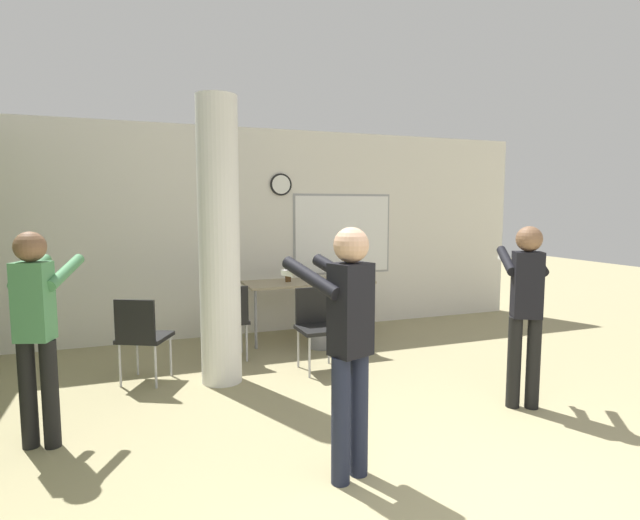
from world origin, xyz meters
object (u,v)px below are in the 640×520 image
Objects in this scene: chair_table_front at (317,322)px; chair_near_pillar at (142,333)px; folding_table at (308,285)px; chair_table_right at (342,309)px; person_playing_side at (526,302)px; person_playing_front at (348,333)px; bottle_on_table at (288,274)px; chair_table_left at (229,316)px; person_watching_back at (37,322)px.

chair_near_pillar is at bearing 175.18° from chair_table_front.
chair_near_pillar reaches higher than folding_table.
chair_table_right is 2.34m from person_playing_side.
chair_near_pillar is 0.55× the size of person_playing_side.
chair_table_right is at bearing 67.85° from person_playing_front.
person_playing_side is 1.97m from person_playing_front.
bottle_on_table is 1.33m from chair_table_front.
chair_table_left is 1.04m from chair_table_front.
chair_near_pillar is (-2.10, -1.10, -0.20)m from folding_table.
person_playing_side reaches higher than chair_table_left.
chair_table_front is at bearing 20.99° from person_watching_back.
person_playing_side reaches higher than chair_near_pillar.
person_watching_back reaches higher than chair_near_pillar.
chair_table_left is 3.13m from person_playing_side.
person_playing_front reaches higher than person_playing_side.
person_playing_front is at bearing -112.15° from chair_table_right.
folding_table is at bearing 106.12° from chair_table_right.
chair_table_left is at bearing 134.55° from person_playing_side.
chair_table_front is (-0.32, -1.25, -0.20)m from folding_table.
folding_table is 3.58m from person_watching_back.
bottle_on_table is at bearing 36.46° from chair_table_left.
bottle_on_table is at bearing 173.00° from folding_table.
folding_table is at bearing 28.44° from chair_table_left.
person_watching_back is at bearing -136.34° from chair_table_left.
folding_table is at bearing 109.52° from person_playing_side.
chair_table_left is (-0.90, -0.67, -0.36)m from bottle_on_table.
person_playing_front reaches higher than folding_table.
chair_table_right is at bearing 10.02° from chair_near_pillar.
chair_near_pillar is at bearing -153.58° from chair_table_left.
chair_table_front is 2.24m from person_playing_front.
chair_table_right is 0.55× the size of person_playing_side.
bottle_on_table is 0.17× the size of person_watching_back.
person_playing_front reaches higher than chair_table_right.
chair_table_right is at bearing -2.45° from chair_table_left.
folding_table is 1.06× the size of person_playing_side.
folding_table is 0.75m from chair_table_right.
chair_table_left is 0.54× the size of person_playing_front.
bottle_on_table is 0.30× the size of chair_near_pillar.
chair_table_right is 0.54× the size of person_playing_front.
person_playing_side is (0.81, -2.15, 0.42)m from chair_table_right.
chair_table_front is at bearing -133.29° from chair_table_right.
person_playing_front is (-1.90, -0.53, 0.02)m from person_playing_side.
bottle_on_table reaches higher than folding_table.
chair_near_pillar is 1.38m from person_watching_back.
chair_near_pillar is 3.59m from person_playing_side.
chair_table_left is at bearing 143.86° from chair_table_front.
chair_table_left is 0.55× the size of person_watching_back.
bottle_on_table reaches higher than chair_table_left.
person_playing_front is (-0.62, -3.40, 0.09)m from bottle_on_table.
folding_table is 1.93× the size of chair_table_right.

